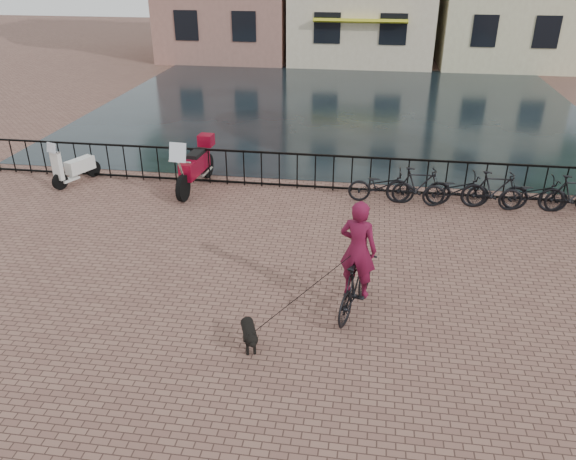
# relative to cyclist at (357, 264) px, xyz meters

# --- Properties ---
(ground) EXTENTS (100.00, 100.00, 0.00)m
(ground) POSITION_rel_cyclist_xyz_m (-1.35, -2.30, -0.97)
(ground) COLOR brown
(ground) RESTS_ON ground
(canal_water) EXTENTS (20.00, 20.00, 0.00)m
(canal_water) POSITION_rel_cyclist_xyz_m (-1.35, 15.00, -0.97)
(canal_water) COLOR black
(canal_water) RESTS_ON ground
(railing) EXTENTS (20.00, 0.05, 1.02)m
(railing) POSITION_rel_cyclist_xyz_m (-1.35, 5.70, -0.46)
(railing) COLOR black
(railing) RESTS_ON ground
(cyclist) EXTENTS (1.03, 1.94, 2.55)m
(cyclist) POSITION_rel_cyclist_xyz_m (0.00, 0.00, 0.00)
(cyclist) COLOR black
(cyclist) RESTS_ON ground
(dog) EXTENTS (0.51, 0.82, 0.53)m
(dog) POSITION_rel_cyclist_xyz_m (-1.68, -1.37, -0.70)
(dog) COLOR black
(dog) RESTS_ON ground
(motorcycle) EXTENTS (0.74, 2.36, 1.66)m
(motorcycle) POSITION_rel_cyclist_xyz_m (-4.62, 5.28, -0.14)
(motorcycle) COLOR maroon
(motorcycle) RESTS_ON ground
(scooter) EXTENTS (0.96, 1.53, 1.38)m
(scooter) POSITION_rel_cyclist_xyz_m (-8.09, 5.19, -0.28)
(scooter) COLOR silver
(scooter) RESTS_ON ground
(parked_bike_0) EXTENTS (1.73, 0.64, 0.90)m
(parked_bike_0) POSITION_rel_cyclist_xyz_m (0.45, 5.10, -0.52)
(parked_bike_0) COLOR black
(parked_bike_0) RESTS_ON ground
(parked_bike_1) EXTENTS (1.67, 0.50, 1.00)m
(parked_bike_1) POSITION_rel_cyclist_xyz_m (1.40, 5.10, -0.47)
(parked_bike_1) COLOR black
(parked_bike_1) RESTS_ON ground
(parked_bike_2) EXTENTS (1.78, 0.83, 0.90)m
(parked_bike_2) POSITION_rel_cyclist_xyz_m (2.35, 5.10, -0.52)
(parked_bike_2) COLOR black
(parked_bike_2) RESTS_ON ground
(parked_bike_3) EXTENTS (1.67, 0.48, 1.00)m
(parked_bike_3) POSITION_rel_cyclist_xyz_m (3.30, 5.10, -0.47)
(parked_bike_3) COLOR black
(parked_bike_3) RESTS_ON ground
(parked_bike_4) EXTENTS (1.76, 0.74, 0.90)m
(parked_bike_4) POSITION_rel_cyclist_xyz_m (4.25, 5.10, -0.52)
(parked_bike_4) COLOR black
(parked_bike_4) RESTS_ON ground
(parked_bike_5) EXTENTS (1.67, 0.50, 1.00)m
(parked_bike_5) POSITION_rel_cyclist_xyz_m (5.20, 5.10, -0.47)
(parked_bike_5) COLOR black
(parked_bike_5) RESTS_ON ground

